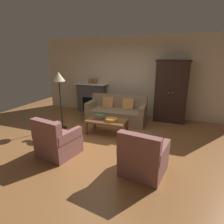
# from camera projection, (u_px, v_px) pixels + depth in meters

# --- Properties ---
(ground_plane) EXTENTS (9.60, 9.60, 0.00)m
(ground_plane) POSITION_uv_depth(u_px,v_px,m) (106.00, 141.00, 4.88)
(ground_plane) COLOR #9E6638
(back_wall) EXTENTS (7.20, 0.10, 2.80)m
(back_wall) POSITION_uv_depth(u_px,v_px,m) (132.00, 77.00, 6.76)
(back_wall) COLOR beige
(back_wall) RESTS_ON ground
(fireplace) EXTENTS (1.26, 0.48, 1.12)m
(fireplace) POSITION_uv_depth(u_px,v_px,m) (92.00, 97.00, 7.30)
(fireplace) COLOR #4C4947
(fireplace) RESTS_ON ground
(armoire) EXTENTS (1.06, 0.57, 2.01)m
(armoire) POSITION_uv_depth(u_px,v_px,m) (171.00, 91.00, 6.11)
(armoire) COLOR black
(armoire) RESTS_ON ground
(couch) EXTENTS (1.96, 0.94, 0.86)m
(couch) POSITION_uv_depth(u_px,v_px,m) (117.00, 113.00, 6.20)
(couch) COLOR #937A5B
(couch) RESTS_ON ground
(coffee_table) EXTENTS (1.10, 0.60, 0.42)m
(coffee_table) POSITION_uv_depth(u_px,v_px,m) (107.00, 122.00, 5.22)
(coffee_table) COLOR brown
(coffee_table) RESTS_ON ground
(fruit_bowl) EXTENTS (0.33, 0.33, 0.07)m
(fruit_bowl) POSITION_uv_depth(u_px,v_px,m) (112.00, 120.00, 5.10)
(fruit_bowl) COLOR orange
(fruit_bowl) RESTS_ON coffee_table
(book_stack) EXTENTS (0.27, 0.20, 0.12)m
(book_stack) POSITION_uv_depth(u_px,v_px,m) (100.00, 117.00, 5.28)
(book_stack) COLOR #B73833
(book_stack) RESTS_ON coffee_table
(mantel_vase_cream) EXTENTS (0.10, 0.10, 0.17)m
(mantel_vase_cream) POSITION_uv_depth(u_px,v_px,m) (87.00, 81.00, 7.16)
(mantel_vase_cream) COLOR beige
(mantel_vase_cream) RESTS_ON fireplace
(mantel_vase_terracotta) EXTENTS (0.15, 0.15, 0.17)m
(mantel_vase_terracotta) POSITION_uv_depth(u_px,v_px,m) (91.00, 81.00, 7.10)
(mantel_vase_terracotta) COLOR #A86042
(mantel_vase_terracotta) RESTS_ON fireplace
(mantel_vase_bronze) EXTENTS (0.15, 0.15, 0.18)m
(mantel_vase_bronze) POSITION_uv_depth(u_px,v_px,m) (95.00, 81.00, 7.04)
(mantel_vase_bronze) COLOR olive
(mantel_vase_bronze) RESTS_ON fireplace
(armchair_near_left) EXTENTS (0.89, 0.89, 0.88)m
(armchair_near_left) POSITION_uv_depth(u_px,v_px,m) (57.00, 142.00, 4.11)
(armchair_near_left) COLOR #935B56
(armchair_near_left) RESTS_ON ground
(armchair_near_right) EXTENTS (0.88, 0.88, 0.88)m
(armchair_near_right) POSITION_uv_depth(u_px,v_px,m) (143.00, 158.00, 3.46)
(armchair_near_right) COLOR #935B56
(armchair_near_right) RESTS_ON ground
(floor_lamp) EXTENTS (0.36, 0.36, 1.69)m
(floor_lamp) POSITION_uv_depth(u_px,v_px,m) (59.00, 80.00, 5.32)
(floor_lamp) COLOR black
(floor_lamp) RESTS_ON ground
(dog) EXTENTS (0.55, 0.32, 0.39)m
(dog) POSITION_uv_depth(u_px,v_px,m) (43.00, 131.00, 4.86)
(dog) COLOR tan
(dog) RESTS_ON ground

